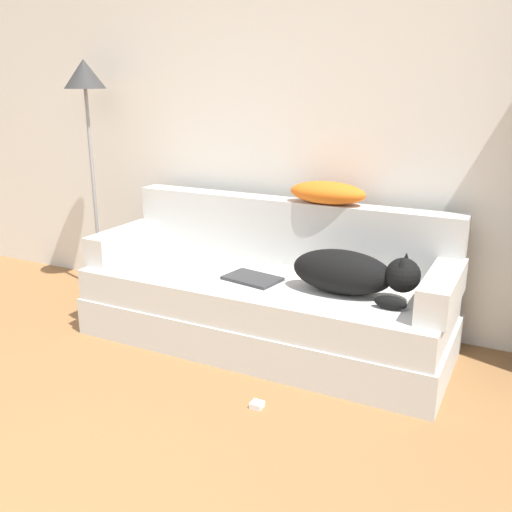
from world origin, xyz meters
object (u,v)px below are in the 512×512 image
object	(u,v)px
dog	(352,273)
laptop	(252,278)
couch	(264,310)
power_adapter	(257,405)
floor_lamp	(86,101)
throw_pillow	(327,193)

from	to	relation	value
dog	laptop	distance (m)	0.57
couch	power_adapter	bearing A→B (deg)	-66.18
laptop	power_adapter	world-z (taller)	laptop
dog	floor_lamp	distance (m)	2.15
dog	throw_pillow	xyz separation A→B (m)	(-0.28, 0.36, 0.33)
laptop	power_adapter	distance (m)	0.76
floor_lamp	dog	bearing A→B (deg)	-8.38
floor_lamp	throw_pillow	bearing A→B (deg)	2.48
laptop	floor_lamp	xyz separation A→B (m)	(-1.40, 0.32, 0.92)
couch	laptop	size ratio (longest dim) A/B	6.33
throw_pillow	floor_lamp	bearing A→B (deg)	-177.52
dog	floor_lamp	xyz separation A→B (m)	(-1.97, 0.29, 0.81)
dog	floor_lamp	size ratio (longest dim) A/B	0.42
dog	couch	bearing A→B (deg)	175.07
couch	dog	bearing A→B (deg)	-4.93
dog	laptop	world-z (taller)	dog
power_adapter	floor_lamp	bearing A→B (deg)	152.69
throw_pillow	dog	bearing A→B (deg)	-52.40
power_adapter	laptop	bearing A→B (deg)	119.16
couch	floor_lamp	distance (m)	1.85
dog	floor_lamp	world-z (taller)	floor_lamp
power_adapter	couch	bearing A→B (deg)	113.82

